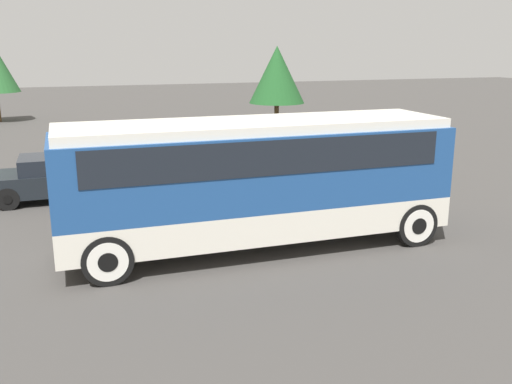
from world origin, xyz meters
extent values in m
plane|color=#423F3D|center=(0.00, 0.00, 0.00)|extent=(120.00, 120.00, 0.00)
cube|color=silver|center=(0.00, 0.00, 0.83)|extent=(9.32, 2.48, 0.74)
cube|color=navy|center=(0.00, 0.00, 2.06)|extent=(9.32, 2.48, 1.72)
cube|color=black|center=(0.00, 0.00, 2.48)|extent=(8.20, 2.52, 0.77)
cube|color=silver|center=(0.00, 0.00, 3.03)|extent=(9.13, 2.28, 0.22)
cube|color=navy|center=(4.51, 0.00, 1.81)|extent=(0.36, 2.38, 1.97)
cylinder|color=black|center=(3.80, -1.13, 0.54)|extent=(1.08, 0.28, 1.08)
cylinder|color=silver|center=(3.80, -1.13, 0.54)|extent=(0.84, 0.30, 0.84)
cylinder|color=black|center=(3.80, -1.13, 0.54)|extent=(0.41, 0.32, 0.41)
cylinder|color=black|center=(3.80, 1.13, 0.54)|extent=(1.08, 0.28, 1.08)
cylinder|color=silver|center=(3.80, 1.13, 0.54)|extent=(0.84, 0.30, 0.84)
cylinder|color=black|center=(3.80, 1.13, 0.54)|extent=(0.41, 0.32, 0.41)
cylinder|color=black|center=(-3.63, -1.13, 0.54)|extent=(1.08, 0.28, 1.08)
cylinder|color=silver|center=(-3.63, -1.13, 0.54)|extent=(0.84, 0.30, 0.84)
cylinder|color=black|center=(-3.63, -1.13, 0.54)|extent=(0.41, 0.32, 0.41)
cylinder|color=black|center=(-3.63, 1.13, 0.54)|extent=(1.08, 0.28, 1.08)
cylinder|color=silver|center=(-3.63, 1.13, 0.54)|extent=(0.84, 0.30, 0.84)
cylinder|color=black|center=(-3.63, 1.13, 0.54)|extent=(0.41, 0.32, 0.41)
cube|color=navy|center=(2.34, 5.78, 0.56)|extent=(4.78, 1.73, 0.65)
cube|color=black|center=(2.15, 5.78, 1.17)|extent=(2.48, 1.55, 0.57)
cylinder|color=black|center=(4.30, 5.00, 0.31)|extent=(0.62, 0.22, 0.62)
cylinder|color=black|center=(4.30, 5.00, 0.31)|extent=(0.24, 0.26, 0.24)
cylinder|color=black|center=(4.30, 6.55, 0.31)|extent=(0.62, 0.22, 0.62)
cylinder|color=black|center=(4.30, 6.55, 0.31)|extent=(0.24, 0.26, 0.24)
cylinder|color=black|center=(0.39, 5.00, 0.31)|extent=(0.62, 0.22, 0.62)
cylinder|color=black|center=(0.39, 5.00, 0.31)|extent=(0.24, 0.26, 0.24)
cylinder|color=black|center=(0.39, 6.55, 0.31)|extent=(0.62, 0.22, 0.62)
cylinder|color=black|center=(0.39, 6.55, 0.31)|extent=(0.24, 0.26, 0.24)
cube|color=black|center=(-4.47, 6.37, 0.60)|extent=(4.10, 1.85, 0.68)
cube|color=black|center=(-4.63, 6.37, 1.18)|extent=(2.13, 1.67, 0.49)
cylinder|color=black|center=(-2.90, 5.53, 0.34)|extent=(0.69, 0.22, 0.69)
cylinder|color=black|center=(-2.90, 5.53, 0.34)|extent=(0.26, 0.26, 0.26)
cylinder|color=black|center=(-2.90, 7.20, 0.34)|extent=(0.69, 0.22, 0.69)
cylinder|color=black|center=(-2.90, 7.20, 0.34)|extent=(0.26, 0.26, 0.26)
cylinder|color=black|center=(-6.04, 5.53, 0.34)|extent=(0.69, 0.22, 0.69)
cylinder|color=black|center=(-6.04, 5.53, 0.34)|extent=(0.26, 0.26, 0.26)
cylinder|color=black|center=(-6.04, 7.20, 0.34)|extent=(0.69, 0.22, 0.69)
cylinder|color=black|center=(-6.04, 7.20, 0.34)|extent=(0.26, 0.26, 0.26)
cylinder|color=brown|center=(8.05, 19.78, 0.72)|extent=(0.28, 0.28, 1.44)
cone|color=#1E5123|center=(8.05, 19.78, 3.12)|extent=(3.32, 3.32, 3.36)
camera|label=1|loc=(-4.28, -12.58, 4.86)|focal=40.00mm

